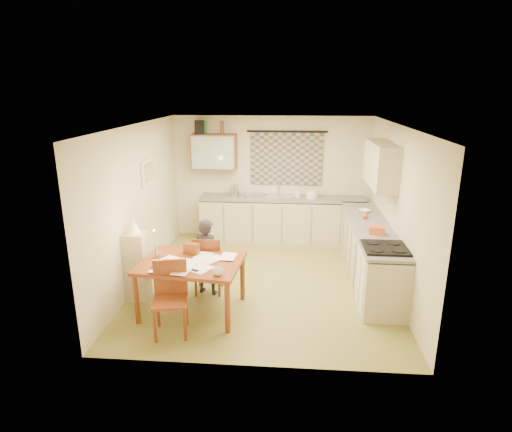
# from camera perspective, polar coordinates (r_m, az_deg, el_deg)

# --- Properties ---
(floor) EXTENTS (4.00, 4.50, 0.02)m
(floor) POSITION_cam_1_polar(r_m,az_deg,el_deg) (7.09, 1.12, -8.66)
(floor) COLOR olive
(floor) RESTS_ON ground
(ceiling) EXTENTS (4.00, 4.50, 0.02)m
(ceiling) POSITION_cam_1_polar(r_m,az_deg,el_deg) (6.42, 1.25, 12.10)
(ceiling) COLOR white
(ceiling) RESTS_ON floor
(wall_back) EXTENTS (4.00, 0.02, 2.50)m
(wall_back) POSITION_cam_1_polar(r_m,az_deg,el_deg) (8.84, 2.08, 5.11)
(wall_back) COLOR beige
(wall_back) RESTS_ON floor
(wall_front) EXTENTS (4.00, 0.02, 2.50)m
(wall_front) POSITION_cam_1_polar(r_m,az_deg,el_deg) (4.51, -0.57, -6.47)
(wall_front) COLOR beige
(wall_front) RESTS_ON floor
(wall_left) EXTENTS (0.02, 4.50, 2.50)m
(wall_left) POSITION_cam_1_polar(r_m,az_deg,el_deg) (7.05, -15.35, 1.51)
(wall_left) COLOR beige
(wall_left) RESTS_ON floor
(wall_right) EXTENTS (0.02, 4.50, 2.50)m
(wall_right) POSITION_cam_1_polar(r_m,az_deg,el_deg) (6.83, 18.27, 0.78)
(wall_right) COLOR beige
(wall_right) RESTS_ON floor
(window_blind) EXTENTS (1.45, 0.03, 1.05)m
(window_blind) POSITION_cam_1_polar(r_m,az_deg,el_deg) (8.72, 4.08, 7.60)
(window_blind) COLOR #304B6F
(window_blind) RESTS_ON wall_back
(curtain_rod) EXTENTS (1.60, 0.04, 0.04)m
(curtain_rod) POSITION_cam_1_polar(r_m,az_deg,el_deg) (8.63, 4.16, 11.18)
(curtain_rod) COLOR black
(curtain_rod) RESTS_ON wall_back
(wall_cabinet) EXTENTS (0.90, 0.34, 0.70)m
(wall_cabinet) POSITION_cam_1_polar(r_m,az_deg,el_deg) (8.69, -5.61, 8.53)
(wall_cabinet) COLOR brown
(wall_cabinet) RESTS_ON wall_back
(wall_cabinet_glass) EXTENTS (0.84, 0.02, 0.64)m
(wall_cabinet_glass) POSITION_cam_1_polar(r_m,az_deg,el_deg) (8.53, -5.81, 8.37)
(wall_cabinet_glass) COLOR #99B2A5
(wall_cabinet_glass) RESTS_ON wall_back
(upper_cabinet_right) EXTENTS (0.34, 1.30, 0.70)m
(upper_cabinet_right) POSITION_cam_1_polar(r_m,az_deg,el_deg) (7.19, 16.32, 6.63)
(upper_cabinet_right) COLOR tan
(upper_cabinet_right) RESTS_ON wall_right
(framed_print) EXTENTS (0.04, 0.50, 0.40)m
(framed_print) POSITION_cam_1_polar(r_m,az_deg,el_deg) (7.31, -14.29, 5.74)
(framed_print) COLOR #F1EDCD
(framed_print) RESTS_ON wall_left
(print_canvas) EXTENTS (0.01, 0.42, 0.32)m
(print_canvas) POSITION_cam_1_polar(r_m,az_deg,el_deg) (7.30, -14.10, 5.74)
(print_canvas) COLOR beige
(print_canvas) RESTS_ON wall_left
(counter_back) EXTENTS (3.30, 0.62, 0.92)m
(counter_back) POSITION_cam_1_polar(r_m,az_deg,el_deg) (8.73, 3.50, -0.47)
(counter_back) COLOR tan
(counter_back) RESTS_ON floor
(counter_right) EXTENTS (0.62, 2.95, 0.92)m
(counter_right) POSITION_cam_1_polar(r_m,az_deg,el_deg) (7.23, 14.88, -4.73)
(counter_right) COLOR tan
(counter_right) RESTS_ON floor
(stove) EXTENTS (0.61, 0.61, 0.95)m
(stove) POSITION_cam_1_polar(r_m,az_deg,el_deg) (6.28, 16.50, -8.00)
(stove) COLOR white
(stove) RESTS_ON floor
(sink) EXTENTS (0.63, 0.56, 0.10)m
(sink) POSITION_cam_1_polar(r_m,az_deg,el_deg) (8.61, 3.23, 2.26)
(sink) COLOR silver
(sink) RESTS_ON counter_back
(tap) EXTENTS (0.04, 0.04, 0.28)m
(tap) POSITION_cam_1_polar(r_m,az_deg,el_deg) (8.75, 3.06, 3.70)
(tap) COLOR silver
(tap) RESTS_ON counter_back
(dish_rack) EXTENTS (0.40, 0.35, 0.06)m
(dish_rack) POSITION_cam_1_polar(r_m,az_deg,el_deg) (8.62, -0.22, 2.79)
(dish_rack) COLOR silver
(dish_rack) RESTS_ON counter_back
(kettle) EXTENTS (0.23, 0.23, 0.24)m
(kettle) POSITION_cam_1_polar(r_m,az_deg,el_deg) (8.65, -2.87, 3.41)
(kettle) COLOR silver
(kettle) RESTS_ON counter_back
(mixing_bowl) EXTENTS (0.30, 0.30, 0.16)m
(mixing_bowl) POSITION_cam_1_polar(r_m,az_deg,el_deg) (8.59, 7.47, 2.94)
(mixing_bowl) COLOR white
(mixing_bowl) RESTS_ON counter_back
(soap_bottle) EXTENTS (0.15, 0.15, 0.19)m
(soap_bottle) POSITION_cam_1_polar(r_m,az_deg,el_deg) (8.63, 5.47, 3.16)
(soap_bottle) COLOR white
(soap_bottle) RESTS_ON counter_back
(bowl) EXTENTS (0.30, 0.30, 0.05)m
(bowl) POSITION_cam_1_polar(r_m,az_deg,el_deg) (7.78, 14.23, 0.66)
(bowl) COLOR white
(bowl) RESTS_ON counter_right
(orange_bag) EXTENTS (0.26, 0.22, 0.12)m
(orange_bag) POSITION_cam_1_polar(r_m,az_deg,el_deg) (6.66, 15.84, -1.85)
(orange_bag) COLOR #CE5824
(orange_bag) RESTS_ON counter_right
(fruit_orange) EXTENTS (0.10, 0.10, 0.10)m
(fruit_orange) POSITION_cam_1_polar(r_m,az_deg,el_deg) (7.40, 14.32, 0.05)
(fruit_orange) COLOR #CE5824
(fruit_orange) RESTS_ON counter_right
(speaker) EXTENTS (0.21, 0.24, 0.26)m
(speaker) POSITION_cam_1_polar(r_m,az_deg,el_deg) (8.69, -7.60, 11.65)
(speaker) COLOR black
(speaker) RESTS_ON wall_cabinet
(bottle_green) EXTENTS (0.08, 0.08, 0.26)m
(bottle_green) POSITION_cam_1_polar(r_m,az_deg,el_deg) (8.67, -6.82, 11.67)
(bottle_green) COLOR #195926
(bottle_green) RESTS_ON wall_cabinet
(bottle_brown) EXTENTS (0.08, 0.08, 0.26)m
(bottle_brown) POSITION_cam_1_polar(r_m,az_deg,el_deg) (8.61, -4.53, 11.70)
(bottle_brown) COLOR brown
(bottle_brown) RESTS_ON wall_cabinet
(dining_table) EXTENTS (1.45, 1.16, 0.75)m
(dining_table) POSITION_cam_1_polar(r_m,az_deg,el_deg) (6.09, -8.50, -9.24)
(dining_table) COLOR #652B10
(dining_table) RESTS_ON floor
(chair_far) EXTENTS (0.43, 0.43, 0.92)m
(chair_far) POSITION_cam_1_polar(r_m,az_deg,el_deg) (6.64, -6.30, -7.79)
(chair_far) COLOR #652B10
(chair_far) RESTS_ON floor
(chair_near) EXTENTS (0.50, 0.50, 0.94)m
(chair_near) POSITION_cam_1_polar(r_m,az_deg,el_deg) (5.67, -11.26, -12.49)
(chair_near) COLOR #652B10
(chair_near) RESTS_ON floor
(person) EXTENTS (0.58, 0.51, 1.19)m
(person) POSITION_cam_1_polar(r_m,az_deg,el_deg) (6.49, -6.60, -5.39)
(person) COLOR black
(person) RESTS_ON floor
(shelf_stand) EXTENTS (0.32, 0.30, 1.02)m
(shelf_stand) POSITION_cam_1_polar(r_m,az_deg,el_deg) (6.57, -15.61, -6.44)
(shelf_stand) COLOR tan
(shelf_stand) RESTS_ON floor
(lampshade) EXTENTS (0.20, 0.20, 0.22)m
(lampshade) POSITION_cam_1_polar(r_m,az_deg,el_deg) (6.36, -16.04, -1.26)
(lampshade) COLOR #F1EDCD
(lampshade) RESTS_ON shelf_stand
(letter_rack) EXTENTS (0.24, 0.15, 0.16)m
(letter_rack) POSITION_cam_1_polar(r_m,az_deg,el_deg) (6.17, -8.58, -4.33)
(letter_rack) COLOR #652B10
(letter_rack) RESTS_ON dining_table
(mug) EXTENTS (0.17, 0.17, 0.10)m
(mug) POSITION_cam_1_polar(r_m,az_deg,el_deg) (5.47, -5.08, -7.37)
(mug) COLOR white
(mug) RESTS_ON dining_table
(magazine) EXTENTS (0.26, 0.32, 0.03)m
(magazine) POSITION_cam_1_polar(r_m,az_deg,el_deg) (5.88, -13.65, -6.44)
(magazine) COLOR maroon
(magazine) RESTS_ON dining_table
(book) EXTENTS (0.23, 0.27, 0.02)m
(book) POSITION_cam_1_polar(r_m,az_deg,el_deg) (5.96, -12.55, -6.06)
(book) COLOR #CE5824
(book) RESTS_ON dining_table
(orange_box) EXTENTS (0.14, 0.11, 0.04)m
(orange_box) POSITION_cam_1_polar(r_m,az_deg,el_deg) (5.76, -12.43, -6.78)
(orange_box) COLOR #CE5824
(orange_box) RESTS_ON dining_table
(eyeglasses) EXTENTS (0.14, 0.10, 0.02)m
(eyeglasses) POSITION_cam_1_polar(r_m,az_deg,el_deg) (5.64, -8.26, -7.18)
(eyeglasses) COLOR black
(eyeglasses) RESTS_ON dining_table
(candle_holder) EXTENTS (0.07, 0.07, 0.18)m
(candle_holder) POSITION_cam_1_polar(r_m,az_deg,el_deg) (6.14, -13.17, -4.62)
(candle_holder) COLOR silver
(candle_holder) RESTS_ON dining_table
(candle) EXTENTS (0.03, 0.03, 0.22)m
(candle) POSITION_cam_1_polar(r_m,az_deg,el_deg) (6.04, -13.41, -2.97)
(candle) COLOR white
(candle) RESTS_ON dining_table
(candle_flame) EXTENTS (0.02, 0.02, 0.02)m
(candle_flame) POSITION_cam_1_polar(r_m,az_deg,el_deg) (6.00, -13.42, -1.86)
(candle_flame) COLOR #FFCC66
(candle_flame) RESTS_ON dining_table
(papers) EXTENTS (1.09, 0.89, 0.02)m
(papers) POSITION_cam_1_polar(r_m,az_deg,el_deg) (5.86, -8.76, -6.25)
(papers) COLOR white
(papers) RESTS_ON dining_table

